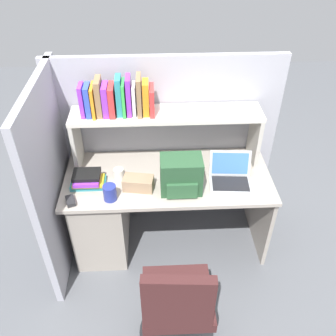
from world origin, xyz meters
name	(u,v)px	position (x,y,z in m)	size (l,w,h in m)	color
ground_plane	(168,239)	(0.00, 0.00, 0.00)	(8.00, 8.00, 0.00)	#595B60
desk	(121,208)	(-0.39, 0.00, 0.40)	(1.60, 0.70, 0.73)	#AAA093
cubicle_partition_rear	(166,144)	(0.00, 0.38, 0.78)	(1.84, 0.05, 1.55)	#9E9EA8
cubicle_partition_left	(55,179)	(-0.85, -0.05, 0.78)	(0.05, 1.06, 1.55)	#9E9EA8
overhead_hutch	(166,124)	(0.00, 0.20, 1.08)	(1.44, 0.28, 0.45)	#BCB7AC
reference_books_on_shelf	(118,98)	(-0.35, 0.20, 1.31)	(0.53, 0.19, 0.29)	purple
laptop	(230,176)	(0.47, -0.08, 0.78)	(0.33, 0.28, 0.22)	#B7BABF
backpack	(181,175)	(0.09, -0.16, 0.86)	(0.30, 0.23, 0.27)	#264C2D
computer_mouse	(71,201)	(-0.70, -0.26, 0.75)	(0.06, 0.10, 0.03)	#262628
paper_cup	(119,174)	(-0.38, 0.00, 0.77)	(0.08, 0.08, 0.08)	white
tissue_box	(138,183)	(-0.22, -0.13, 0.78)	(0.22, 0.12, 0.10)	#9E7F60
snack_canister	(110,193)	(-0.42, -0.24, 0.79)	(0.10, 0.10, 0.12)	navy
desk_book_stack	(88,179)	(-0.60, -0.07, 0.78)	(0.26, 0.20, 0.11)	teal
office_chair	(177,310)	(0.02, -0.93, 0.39)	(0.52, 0.52, 0.93)	black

